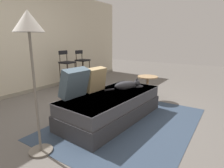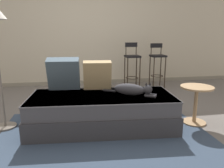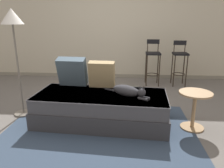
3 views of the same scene
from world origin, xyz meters
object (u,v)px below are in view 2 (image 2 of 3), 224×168
bar_stool_near_window (132,62)px  side_table (196,99)px  throw_pillow_corner (64,74)px  bar_stool_by_doorway (157,62)px  cat (132,90)px  couch (102,111)px  throw_pillow_middle (97,75)px

bar_stool_near_window → side_table: (0.35, -2.12, -0.25)m
throw_pillow_corner → bar_stool_by_doorway: 2.63m
cat → side_table: bearing=-1.5°
couch → bar_stool_by_doorway: bar_stool_by_doorway is taller
bar_stool_by_doorway → side_table: bar_stool_by_doorway is taller
couch → side_table: bearing=-4.0°
couch → throw_pillow_corner: (-0.50, 0.36, 0.45)m
couch → cat: 0.49m
side_table → throw_pillow_corner: bearing=165.9°
bar_stool_by_doorway → cat: bearing=-118.9°
bar_stool_near_window → bar_stool_by_doorway: bearing=-0.0°
bar_stool_near_window → side_table: bar_stool_near_window is taller
cat → side_table: cat is taller
throw_pillow_middle → bar_stool_near_window: bearing=60.5°
throw_pillow_corner → bar_stool_near_window: size_ratio=0.45×
throw_pillow_middle → side_table: throw_pillow_middle is taller
throw_pillow_corner → couch: bearing=-35.9°
throw_pillow_middle → bar_stool_by_doorway: bearing=47.4°
throw_pillow_middle → bar_stool_by_doorway: bar_stool_by_doorway is taller
bar_stool_near_window → couch: bearing=-114.8°
couch → bar_stool_near_window: size_ratio=1.89×
couch → bar_stool_by_doorway: 2.57m
throw_pillow_middle → side_table: 1.41m
bar_stool_by_doorway → side_table: (-0.25, -2.12, -0.25)m
cat → side_table: (0.91, -0.02, -0.17)m
cat → throw_pillow_middle: bearing=136.1°
throw_pillow_corner → cat: 0.99m
bar_stool_by_doorway → couch: bearing=-127.2°
cat → throw_pillow_corner: bearing=154.2°
throw_pillow_middle → throw_pillow_corner: bearing=176.0°
throw_pillow_corner → cat: throw_pillow_corner is taller
throw_pillow_corner → throw_pillow_middle: bearing=-4.0°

